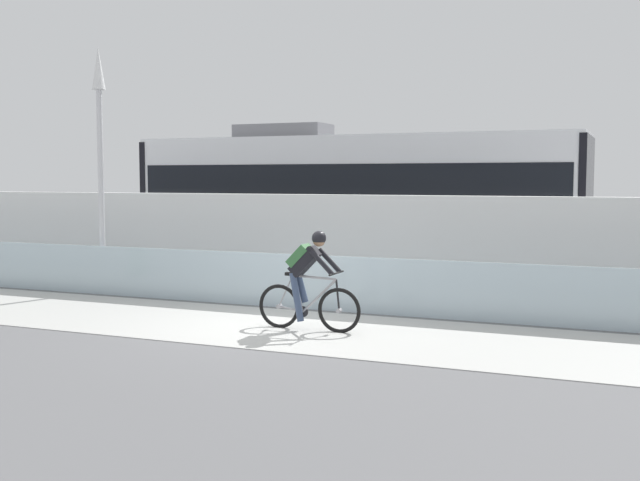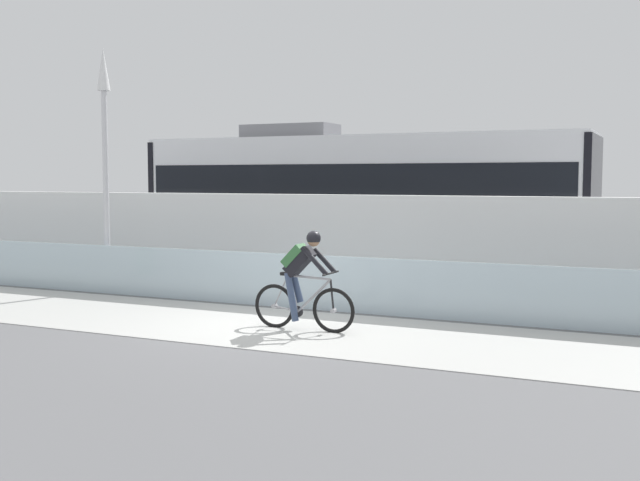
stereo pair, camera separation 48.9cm
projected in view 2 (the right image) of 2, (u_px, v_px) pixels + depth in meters
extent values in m
plane|color=slate|center=(270.00, 327.00, 12.64)|extent=(200.00, 200.00, 0.00)
cube|color=beige|center=(270.00, 327.00, 12.63)|extent=(32.00, 3.20, 0.01)
cube|color=silver|center=(318.00, 283.00, 14.27)|extent=(32.00, 0.05, 1.02)
cube|color=white|center=(355.00, 246.00, 15.85)|extent=(32.00, 0.36, 2.10)
cube|color=#595654|center=(394.00, 282.00, 18.18)|extent=(32.00, 0.08, 0.01)
cube|color=#595654|center=(413.00, 275.00, 19.48)|extent=(32.00, 0.08, 0.01)
cube|color=silver|center=(361.00, 200.00, 19.15)|extent=(11.00, 2.50, 3.10)
cube|color=black|center=(361.00, 186.00, 19.13)|extent=(10.56, 2.54, 1.04)
cube|color=#14724C|center=(361.00, 255.00, 19.26)|extent=(10.78, 2.53, 0.28)
cube|color=slate|center=(290.00, 132.00, 19.84)|extent=(2.40, 1.10, 0.36)
cube|color=#232326|center=(239.00, 256.00, 20.75)|extent=(1.40, 1.88, 0.20)
cylinder|color=black|center=(225.00, 260.00, 20.11)|extent=(0.60, 0.10, 0.60)
cylinder|color=black|center=(253.00, 255.00, 21.41)|extent=(0.60, 0.10, 0.60)
cube|color=#232326|center=(502.00, 268.00, 17.81)|extent=(1.40, 1.88, 0.20)
cylinder|color=black|center=(496.00, 274.00, 17.16)|extent=(0.60, 0.10, 0.60)
cylinder|color=black|center=(509.00, 268.00, 18.46)|extent=(0.60, 0.10, 0.60)
cube|color=black|center=(179.00, 198.00, 21.43)|extent=(0.16, 2.54, 2.94)
cube|color=black|center=(593.00, 203.00, 16.87)|extent=(0.16, 2.54, 2.94)
torus|color=black|center=(333.00, 311.00, 12.13)|extent=(0.72, 0.06, 0.72)
cylinder|color=#99999E|center=(333.00, 311.00, 12.13)|extent=(0.07, 0.10, 0.07)
torus|color=black|center=(275.00, 306.00, 12.57)|extent=(0.72, 0.06, 0.72)
cylinder|color=#99999E|center=(275.00, 306.00, 12.57)|extent=(0.07, 0.10, 0.07)
cylinder|color=#99999E|center=(314.00, 296.00, 12.25)|extent=(0.60, 0.04, 0.58)
cylinder|color=#99999E|center=(293.00, 293.00, 12.41)|extent=(0.22, 0.04, 0.59)
cylinder|color=#99999E|center=(309.00, 277.00, 12.27)|extent=(0.76, 0.04, 0.07)
cylinder|color=#99999E|center=(286.00, 309.00, 12.48)|extent=(0.43, 0.03, 0.09)
cylinder|color=#99999E|center=(281.00, 291.00, 12.50)|extent=(0.27, 0.02, 0.53)
cylinder|color=black|center=(332.00, 295.00, 12.12)|extent=(0.08, 0.03, 0.49)
cube|color=black|center=(288.00, 274.00, 12.42)|extent=(0.24, 0.10, 0.05)
cylinder|color=black|center=(331.00, 273.00, 12.10)|extent=(0.03, 0.58, 0.03)
cylinder|color=#262628|center=(298.00, 312.00, 12.40)|extent=(0.18, 0.02, 0.18)
cube|color=black|center=(300.00, 261.00, 12.31)|extent=(0.50, 0.28, 0.51)
cube|color=#336638|center=(295.00, 255.00, 12.35)|extent=(0.38, 0.30, 0.38)
sphere|color=#997051|center=(314.00, 240.00, 12.19)|extent=(0.20, 0.20, 0.20)
sphere|color=black|center=(314.00, 238.00, 12.18)|extent=(0.23, 0.23, 0.23)
cylinder|color=black|center=(316.00, 263.00, 12.02)|extent=(0.41, 0.08, 0.41)
cylinder|color=black|center=(325.00, 261.00, 12.31)|extent=(0.41, 0.08, 0.41)
cylinder|color=#384766|center=(291.00, 297.00, 12.32)|extent=(0.25, 0.11, 0.79)
cylinder|color=#384766|center=(296.00, 287.00, 12.48)|extent=(0.25, 0.11, 0.52)
cylinder|color=gray|center=(108.00, 286.00, 16.73)|extent=(0.24, 0.24, 0.20)
cylinder|color=silver|center=(106.00, 189.00, 16.56)|extent=(0.12, 0.12, 4.20)
cone|color=white|center=(103.00, 69.00, 16.36)|extent=(0.28, 0.28, 0.90)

